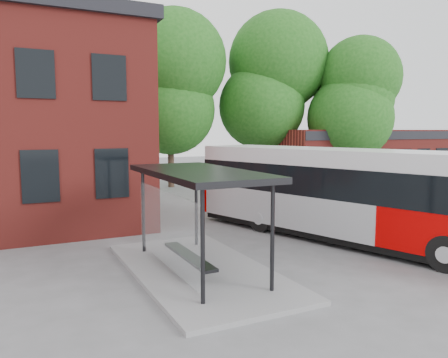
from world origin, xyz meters
name	(u,v)px	position (x,y,z in m)	size (l,w,h in m)	color
ground	(308,245)	(0.00, 0.00, 0.00)	(100.00, 100.00, 0.00)	#5F5F62
shop_row	(355,156)	(15.00, 14.00, 2.00)	(14.00, 6.20, 4.00)	maroon
bus_shelter	(199,221)	(-4.50, -1.00, 1.45)	(3.60, 7.00, 2.90)	black
bike_rail	(330,189)	(9.28, 10.00, 0.19)	(5.20, 0.10, 0.38)	black
tree_0	(65,104)	(-6.00, 16.00, 5.50)	(7.92, 7.92, 11.00)	#1A4F15
tree_1	(170,112)	(1.00, 17.00, 5.20)	(7.92, 7.92, 10.40)	#1A4F15
tree_2	(265,109)	(8.00, 16.00, 5.50)	(7.92, 7.92, 11.00)	#1A4F15
tree_3	(354,121)	(13.00, 12.00, 4.64)	(7.04, 7.04, 9.28)	#1A4F15
city_bus	(351,196)	(1.70, -0.16, 1.64)	(2.75, 12.90, 3.28)	#C50000
bicycle_0	(287,186)	(6.22, 10.38, 0.50)	(0.67, 1.91, 1.00)	#3B3731
bicycle_1	(300,184)	(7.38, 10.66, 0.55)	(0.51, 1.82, 1.10)	black
bicycle_2	(303,186)	(7.57, 10.55, 0.46)	(0.61, 1.74, 0.92)	black
bicycle_3	(324,186)	(8.28, 9.41, 0.54)	(0.51, 1.79, 1.08)	navy
bicycle_4	(342,186)	(9.87, 9.50, 0.40)	(0.53, 1.52, 0.80)	#44060A
bicycle_5	(331,182)	(9.96, 10.74, 0.54)	(0.51, 1.79, 1.08)	black
bicycle_6	(360,186)	(10.90, 9.03, 0.41)	(0.54, 1.56, 0.82)	#3F3733
bicycle_7	(356,183)	(11.29, 9.84, 0.51)	(0.48, 1.69, 1.02)	black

